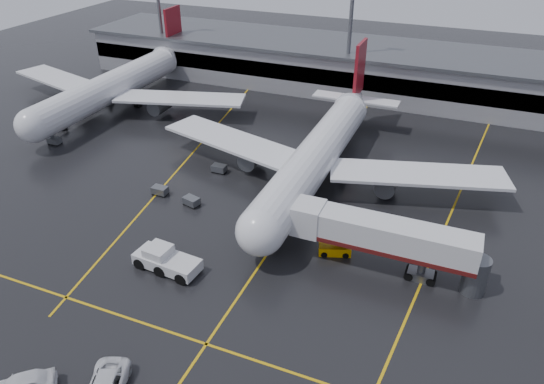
% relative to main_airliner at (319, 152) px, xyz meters
% --- Properties ---
extents(ground, '(220.00, 220.00, 0.00)m').
position_rel_main_airliner_xyz_m(ground, '(0.00, -9.70, -4.21)').
color(ground, black).
rests_on(ground, ground).
extents(apron_line_centre, '(0.25, 90.00, 0.02)m').
position_rel_main_airliner_xyz_m(apron_line_centre, '(0.00, -9.70, -4.20)').
color(apron_line_centre, gold).
rests_on(apron_line_centre, ground).
extents(apron_line_stop, '(60.00, 0.25, 0.02)m').
position_rel_main_airliner_xyz_m(apron_line_stop, '(0.00, -31.70, -4.20)').
color(apron_line_stop, gold).
rests_on(apron_line_stop, ground).
extents(apron_line_left, '(9.99, 69.35, 0.02)m').
position_rel_main_airliner_xyz_m(apron_line_left, '(-20.00, 0.30, -4.20)').
color(apron_line_left, gold).
rests_on(apron_line_left, ground).
extents(apron_line_right, '(7.57, 69.64, 0.02)m').
position_rel_main_airliner_xyz_m(apron_line_right, '(18.00, 0.30, -4.20)').
color(apron_line_right, gold).
rests_on(apron_line_right, ground).
extents(terminal, '(122.00, 19.00, 8.60)m').
position_rel_main_airliner_xyz_m(terminal, '(0.00, 38.23, 0.11)').
color(terminal, gray).
rests_on(terminal, ground).
extents(light_mast_left, '(3.00, 1.20, 25.45)m').
position_rel_main_airliner_xyz_m(light_mast_left, '(-45.00, 32.30, 10.27)').
color(light_mast_left, '#595B60').
rests_on(light_mast_left, ground).
extents(light_mast_mid, '(3.00, 1.20, 25.45)m').
position_rel_main_airliner_xyz_m(light_mast_mid, '(-5.00, 32.30, 10.27)').
color(light_mast_mid, '#595B60').
rests_on(light_mast_mid, ground).
extents(main_airliner, '(48.80, 45.60, 14.10)m').
position_rel_main_airliner_xyz_m(main_airliner, '(0.00, 0.00, 0.00)').
color(main_airliner, silver).
rests_on(main_airliner, ground).
extents(second_airliner, '(48.80, 45.60, 14.10)m').
position_rel_main_airliner_xyz_m(second_airliner, '(-42.00, 12.00, 0.00)').
color(second_airliner, silver).
rests_on(second_airliner, ground).
extents(jet_bridge, '(19.90, 3.40, 6.05)m').
position_rel_main_airliner_xyz_m(jet_bridge, '(11.87, -15.70, -0.28)').
color(jet_bridge, silver).
rests_on(jet_bridge, ground).
extents(pushback_tractor, '(7.33, 3.60, 2.54)m').
position_rel_main_airliner_xyz_m(pushback_tractor, '(-8.88, -24.12, -3.20)').
color(pushback_tractor, silver).
rests_on(pushback_tractor, ground).
extents(belt_loader, '(3.75, 2.50, 2.19)m').
position_rel_main_airliner_xyz_m(belt_loader, '(6.75, -15.02, -3.67)').
color(belt_loader, '#E49900').
rests_on(belt_loader, ground).
extents(baggage_cart_a, '(2.26, 1.76, 1.12)m').
position_rel_main_airliner_xyz_m(baggage_cart_a, '(-12.69, -12.34, -3.58)').
color(baggage_cart_a, '#595B60').
rests_on(baggage_cart_a, ground).
extents(baggage_cart_b, '(2.00, 1.30, 1.12)m').
position_rel_main_airliner_xyz_m(baggage_cart_b, '(-17.81, -11.60, -3.58)').
color(baggage_cart_b, '#595B60').
rests_on(baggage_cart_b, ground).
extents(baggage_cart_c, '(2.01, 1.31, 1.12)m').
position_rel_main_airliner_xyz_m(baggage_cart_c, '(-13.49, -3.28, -3.58)').
color(baggage_cart_c, '#595B60').
rests_on(baggage_cart_c, ground).
extents(baggage_cart_d, '(2.13, 1.52, 1.12)m').
position_rel_main_airliner_xyz_m(baggage_cart_d, '(-44.86, -0.08, -3.58)').
color(baggage_cart_d, '#595B60').
rests_on(baggage_cart_d, ground).
extents(baggage_cart_e, '(2.01, 1.32, 1.12)m').
position_rel_main_airliner_xyz_m(baggage_cart_e, '(-41.53, -4.88, -3.58)').
color(baggage_cart_e, '#595B60').
rests_on(baggage_cart_e, ground).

